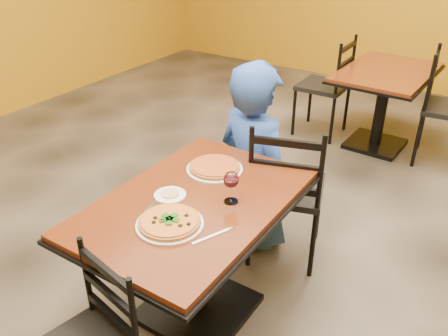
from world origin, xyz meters
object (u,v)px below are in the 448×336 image
Objects in this scene: table_main at (195,231)px; chair_main_far at (287,189)px; plate_main at (170,224)px; chair_second_left at (323,86)px; pizza_far at (215,166)px; diner at (255,155)px; wine_glass at (231,186)px; table_second at (384,91)px; pizza_main at (170,221)px; plate_far at (215,169)px; side_plate at (170,195)px.

chair_main_far is (0.16, 0.74, -0.07)m from table_main.
chair_second_left is at bearing 98.36° from plate_main.
plate_main is at bearing -77.76° from pizza_far.
diner is 6.93× the size of wine_glass.
chair_main_far reaches higher than table_second.
chair_second_left is at bearing 98.36° from pizza_main.
plate_main is at bearing 64.17° from chair_main_far.
chair_second_left reaches higher than plate_far.
plate_far is 0.02m from pizza_far.
diner reaches higher than wine_glass.
plate_far is 0.34m from wine_glass.
wine_glass is at bearing 23.52° from side_plate.
chair_main_far is at bearing 60.45° from pizza_far.
wine_glass reaches higher than pizza_far.
table_second is at bearing 86.82° from pizza_main.
pizza_main is 0.55m from pizza_far.
table_second is at bearing 89.30° from wine_glass.
table_main is 0.31m from plate_main.
chair_main_far is 0.57m from plate_far.
plate_far reaches higher than table_second.
plate_main is at bearing 7.84° from chair_second_left.
side_plate reaches higher than table_main.
pizza_far is 0.35m from side_plate.
table_main is at bearing 17.30° from side_plate.
table_main and table_second have the same top height.
table_main is 7.69× the size of side_plate.
pizza_far is at bearing 105.56° from table_main.
chair_main_far is 0.87m from side_plate.
plate_main is 1.72× the size of wine_glass.
pizza_main is at bearing -77.76° from pizza_far.
plate_main is 0.55m from plate_far.
pizza_main is 1.58× the size of wine_glass.
wine_glass is at bearing 67.78° from plate_main.
wine_glass reaches higher than plate_far.
plate_main is at bearing 113.94° from diner.
pizza_main is (-0.13, -0.97, 0.29)m from chair_main_far.
wine_glass reaches higher than side_plate.
pizza_main is (0.03, -0.23, 0.21)m from table_main.
chair_main_far is at bearing 15.68° from chair_second_left.
chair_main_far reaches higher than plate_far.
plate_far is at bearing 102.24° from plate_main.
table_second is 1.89m from diner.
table_main is at bearing 113.84° from diner.
wine_glass is at bearing 27.89° from table_main.
side_plate is (-0.04, -0.34, 0.00)m from plate_far.
chair_second_left is at bearing 102.15° from wine_glass.
plate_main is (-0.13, -0.97, 0.27)m from chair_main_far.
pizza_far is at bearing 42.31° from chair_main_far.
pizza_far is at bearing 102.24° from pizza_main.
chair_second_left reaches higher than pizza_main.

